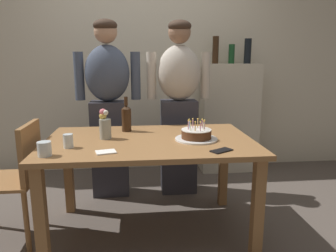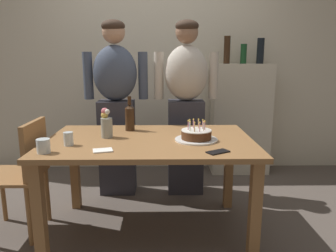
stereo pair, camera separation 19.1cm
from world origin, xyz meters
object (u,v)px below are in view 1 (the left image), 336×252
water_glass_far (44,149)px  person_man_bearded (109,106)px  birthday_cake (196,135)px  person_woman_cardigan (179,105)px  flower_vase (105,125)px  water_glass_near (68,141)px  dining_chair (18,173)px  cell_phone (221,151)px  napkin_stack (106,152)px  wine_bottle (126,118)px

water_glass_far → person_man_bearded: (0.29, 1.10, 0.09)m
birthday_cake → person_woman_cardigan: person_woman_cardigan is taller
water_glass_far → flower_vase: size_ratio=0.40×
water_glass_near → flower_vase: (0.22, 0.22, 0.05)m
water_glass_far → dining_chair: (-0.30, 0.34, -0.27)m
person_woman_cardigan → dining_chair: size_ratio=1.90×
dining_chair → cell_phone: bearing=75.7°
cell_phone → person_man_bearded: size_ratio=0.09×
birthday_cake → napkin_stack: birthday_cake is taller
birthday_cake → person_man_bearded: (-0.69, 0.81, 0.10)m
water_glass_near → wine_bottle: 0.58m
water_glass_far → person_man_bearded: bearing=75.0°
water_glass_near → dining_chair: dining_chair is taller
napkin_stack → flower_vase: size_ratio=0.55×
birthday_cake → water_glass_near: (-0.88, -0.12, 0.01)m
person_man_bearded → napkin_stack: bearing=93.5°
water_glass_far → wine_bottle: (0.47, 0.62, 0.07)m
napkin_stack → dining_chair: dining_chair is taller
napkin_stack → water_glass_far: bearing=-174.5°
cell_phone → napkin_stack: same height
wine_bottle → water_glass_far: bearing=-127.4°
napkin_stack → person_woman_cardigan: (0.60, 1.07, 0.13)m
person_woman_cardigan → dining_chair: bearing=31.0°
wine_bottle → napkin_stack: size_ratio=2.30×
dining_chair → person_man_bearded: bearing=142.0°
cell_phone → flower_vase: size_ratio=0.65×
birthday_cake → wine_bottle: size_ratio=1.10×
napkin_stack → birthday_cake: bearing=22.3°
cell_phone → birthday_cake: bearing=78.4°
flower_vase → napkin_stack: bearing=-84.3°
water_glass_near → napkin_stack: water_glass_near is taller
water_glass_far → person_man_bearded: size_ratio=0.05×
napkin_stack → person_woman_cardigan: bearing=60.5°
water_glass_far → person_woman_cardigan: person_woman_cardigan is taller
water_glass_near → dining_chair: bearing=156.6°
water_glass_far → person_woman_cardigan: size_ratio=0.05×
birthday_cake → dining_chair: size_ratio=0.35×
birthday_cake → wine_bottle: bearing=147.0°
birthday_cake → water_glass_far: 1.02m
water_glass_near → napkin_stack: 0.29m
napkin_stack → dining_chair: size_ratio=0.14×
flower_vase → person_woman_cardigan: size_ratio=0.13×
water_glass_far → water_glass_near: bearing=58.3°
water_glass_far → napkin_stack: water_glass_far is taller
water_glass_near → person_man_bearded: person_man_bearded is taller
water_glass_near → water_glass_far: (-0.11, -0.17, -0.00)m
cell_phone → wine_bottle: bearing=103.2°
person_man_bearded → dining_chair: (-0.59, -0.76, -0.36)m
flower_vase → person_woman_cardigan: person_woman_cardigan is taller
flower_vase → wine_bottle: bearing=56.9°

